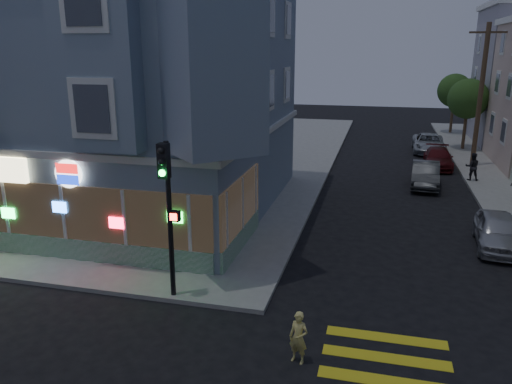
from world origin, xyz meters
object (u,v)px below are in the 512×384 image
at_px(street_tree_near, 468,99).
at_px(parked_car_c, 438,158).
at_px(utility_pole, 481,94).
at_px(running_child, 299,338).
at_px(pedestrian_a, 472,167).
at_px(traffic_signal, 167,195).
at_px(street_tree_far, 455,91).
at_px(parked_car_a, 498,231).
at_px(parked_car_b, 425,175).
at_px(parked_car_d, 429,143).

bearing_deg(street_tree_near, parked_car_c, -110.08).
distance_m(utility_pole, running_child, 25.52).
xyz_separation_m(utility_pole, pedestrian_a, (-0.70, -4.22, -3.84)).
xyz_separation_m(utility_pole, traffic_signal, (-11.96, -21.82, -1.36)).
relative_size(utility_pole, street_tree_far, 1.70).
height_order(parked_car_a, traffic_signal, traffic_signal).
height_order(parked_car_c, traffic_signal, traffic_signal).
bearing_deg(traffic_signal, pedestrian_a, 58.93).
xyz_separation_m(street_tree_far, pedestrian_a, (-0.90, -18.22, -2.98)).
bearing_deg(utility_pole, parked_car_b, -120.19).
height_order(street_tree_near, running_child, street_tree_near).
distance_m(running_child, pedestrian_a, 20.96).
xyz_separation_m(street_tree_near, running_child, (-7.85, -29.99, -3.25)).
bearing_deg(parked_car_d, street_tree_near, 29.85).
bearing_deg(running_child, traffic_signal, 171.22).
xyz_separation_m(parked_car_a, parked_car_b, (-2.10, 8.82, 0.01)).
xyz_separation_m(utility_pole, running_child, (-7.65, -23.99, -4.12)).
distance_m(running_child, parked_car_c, 23.97).
bearing_deg(utility_pole, street_tree_far, 89.18).
bearing_deg(street_tree_near, parked_car_d, -151.30).
bearing_deg(street_tree_far, traffic_signal, -108.74).
distance_m(street_tree_far, parked_car_b, 20.43).
relative_size(parked_car_b, traffic_signal, 0.87).
height_order(street_tree_far, traffic_signal, street_tree_far).
distance_m(parked_car_d, traffic_signal, 28.18).
height_order(running_child, traffic_signal, traffic_signal).
distance_m(parked_car_b, parked_car_c, 5.33).
bearing_deg(parked_car_d, street_tree_far, 75.53).
bearing_deg(pedestrian_a, parked_car_b, 29.65).
distance_m(parked_car_a, traffic_signal, 13.13).
bearing_deg(street_tree_near, pedestrian_a, -95.03).
relative_size(parked_car_c, parked_car_d, 0.88).
height_order(utility_pole, pedestrian_a, utility_pole).
bearing_deg(traffic_signal, parked_car_b, 63.37).
distance_m(street_tree_near, running_child, 31.17).
xyz_separation_m(street_tree_near, pedestrian_a, (-0.90, -10.22, -2.98)).
distance_m(street_tree_far, parked_car_c, 15.21).
relative_size(street_tree_near, parked_car_a, 1.32).
relative_size(street_tree_near, running_child, 3.89).
relative_size(street_tree_far, parked_car_d, 1.07).
relative_size(pedestrian_a, parked_car_b, 0.38).
bearing_deg(street_tree_far, running_child, -101.67).
bearing_deg(street_tree_near, parked_car_a, -94.15).
relative_size(utility_pole, street_tree_near, 1.70).
height_order(pedestrian_a, parked_car_a, pedestrian_a).
bearing_deg(parked_car_b, traffic_signal, -114.27).
xyz_separation_m(running_child, parked_car_a, (6.35, 9.32, 0.00)).
bearing_deg(pedestrian_a, street_tree_near, -96.35).
relative_size(parked_car_a, parked_car_b, 0.95).
height_order(running_child, parked_car_b, parked_car_b).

